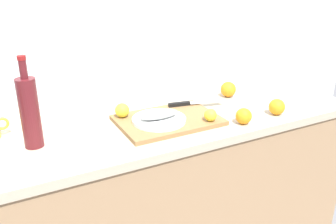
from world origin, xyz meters
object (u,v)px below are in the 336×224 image
wine_bottle (30,112)px  orange_0 (228,89)px  fish_fillet (159,114)px  lemon_0 (211,115)px  white_plate (159,120)px  chef_knife (189,103)px  cutting_board (168,120)px

wine_bottle → orange_0: (1.03, 0.13, -0.11)m
fish_fillet → lemon_0: 0.23m
white_plate → wine_bottle: size_ratio=0.66×
chef_knife → wine_bottle: size_ratio=0.80×
wine_bottle → cutting_board: bearing=-3.2°
wine_bottle → lemon_0: bearing=-11.5°
cutting_board → orange_0: size_ratio=5.43×
chef_knife → orange_0: bearing=21.4°
white_plate → fish_fillet: bearing=-90.0°
cutting_board → white_plate: bearing=-166.1°
chef_knife → cutting_board: bearing=-139.1°
chef_knife → wine_bottle: bearing=-164.6°
white_plate → chef_knife: 0.25m
lemon_0 → wine_bottle: 0.75m
chef_knife → lemon_0: bearing=-85.5°
cutting_board → fish_fillet: fish_fillet is taller
fish_fillet → orange_0: bearing=19.0°
cutting_board → orange_0: bearing=19.6°
chef_knife → lemon_0: size_ratio=5.13×
lemon_0 → cutting_board: bearing=143.0°
wine_bottle → orange_0: bearing=7.1°
cutting_board → chef_knife: size_ratio=1.56×
cutting_board → lemon_0: (0.15, -0.12, 0.04)m
white_plate → lemon_0: 0.23m
fish_fillet → wine_bottle: size_ratio=0.50×
white_plate → orange_0: 0.54m
fish_fillet → lemon_0: bearing=-26.6°
lemon_0 → white_plate: bearing=153.4°
lemon_0 → orange_0: orange_0 is taller
lemon_0 → chef_knife: bearing=84.6°
white_plate → orange_0: orange_0 is taller
fish_fillet → chef_knife: bearing=27.4°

